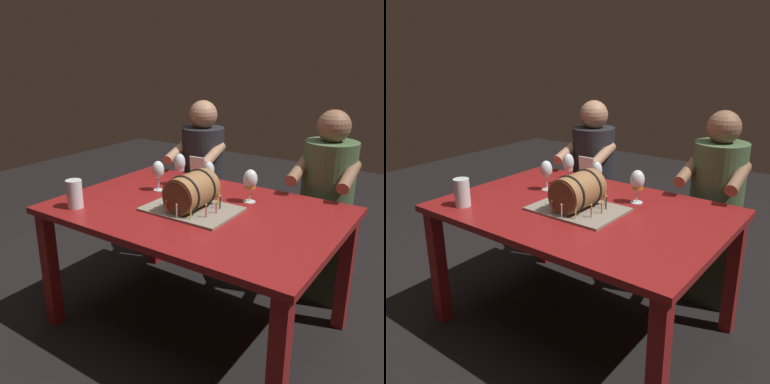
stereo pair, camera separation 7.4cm
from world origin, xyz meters
TOP-DOWN VIEW (x-y plane):
  - ground_plane at (0.00, 0.00)m, footprint 8.00×8.00m
  - dining_table at (0.00, 0.00)m, footprint 1.50×1.03m
  - barrel_cake at (0.00, -0.04)m, footprint 0.47×0.34m
  - wine_glass_amber at (0.19, 0.24)m, footprint 0.08×0.08m
  - wine_glass_empty at (-0.35, 0.11)m, footprint 0.07×0.07m
  - wine_glass_rose at (-0.31, 0.27)m, footprint 0.07×0.07m
  - wine_glass_red at (-0.10, 0.27)m, footprint 0.07×0.07m
  - beer_pint at (-0.53, -0.36)m, footprint 0.08×0.08m
  - menu_card at (-0.26, 0.40)m, footprint 0.11×0.03m
  - person_seated_left at (-0.46, 0.75)m, footprint 0.39×0.48m
  - person_seated_right at (0.46, 0.75)m, footprint 0.37×0.47m

SIDE VIEW (x-z plane):
  - ground_plane at x=0.00m, z-range 0.00..0.00m
  - person_seated_left at x=-0.46m, z-range -0.06..1.13m
  - person_seated_right at x=0.46m, z-range -0.05..1.14m
  - dining_table at x=0.00m, z-range 0.27..1.00m
  - beer_pint at x=-0.53m, z-range 0.72..0.87m
  - menu_card at x=-0.26m, z-range 0.73..0.89m
  - barrel_cake at x=0.00m, z-range 0.71..0.92m
  - wine_glass_red at x=-0.10m, z-range 0.76..0.94m
  - wine_glass_amber at x=0.19m, z-range 0.75..0.94m
  - wine_glass_empty at x=-0.35m, z-range 0.76..0.94m
  - wine_glass_rose at x=-0.31m, z-range 0.76..0.96m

